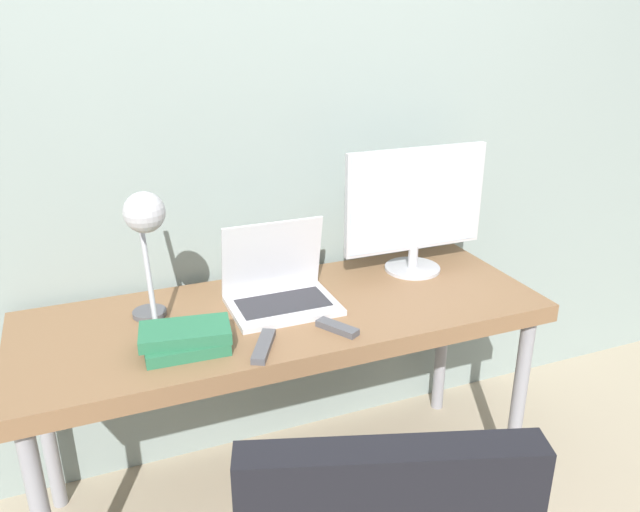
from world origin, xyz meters
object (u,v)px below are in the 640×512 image
at_px(monitor, 416,206).
at_px(desk_lamp, 145,228).
at_px(laptop, 279,289).
at_px(book_stack, 185,338).

bearing_deg(monitor, desk_lamp, -170.02).
bearing_deg(laptop, book_stack, -152.48).
bearing_deg(monitor, book_stack, -163.19).
distance_m(laptop, desk_lamp, 0.51).
bearing_deg(monitor, laptop, -170.57).
distance_m(monitor, book_stack, 0.96).
xyz_separation_m(laptop, desk_lamp, (-0.41, -0.08, 0.29)).
bearing_deg(desk_lamp, book_stack, -56.17).
xyz_separation_m(monitor, desk_lamp, (-0.96, -0.17, 0.10)).
height_order(monitor, book_stack, monitor).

